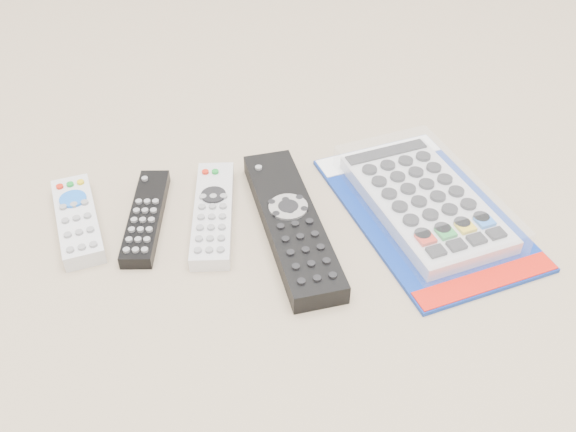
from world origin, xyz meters
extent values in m
plane|color=tan|center=(0.00, 0.00, 0.00)|extent=(5.00, 5.00, 0.00)
cube|color=silver|center=(-0.21, 0.05, 0.01)|extent=(0.07, 0.16, 0.02)
cylinder|color=blue|center=(-0.22, 0.07, 0.02)|extent=(0.04, 0.04, 0.00)
cube|color=black|center=(-0.13, 0.04, 0.01)|extent=(0.06, 0.17, 0.02)
cube|color=silver|center=(-0.05, 0.03, 0.01)|extent=(0.07, 0.19, 0.02)
cylinder|color=black|center=(-0.05, 0.05, 0.02)|extent=(0.03, 0.03, 0.00)
cube|color=black|center=(0.04, -0.01, 0.01)|extent=(0.08, 0.26, 0.02)
cylinder|color=silver|center=(0.04, 0.01, 0.03)|extent=(0.05, 0.05, 0.00)
cube|color=navy|center=(0.21, 0.00, 0.00)|extent=(0.23, 0.32, 0.01)
cube|color=white|center=(0.18, 0.12, 0.01)|extent=(0.18, 0.07, 0.00)
cube|color=red|center=(0.23, -0.13, 0.01)|extent=(0.17, 0.06, 0.00)
cube|color=silver|center=(0.21, 0.00, 0.01)|extent=(0.16, 0.24, 0.02)
cube|color=white|center=(0.21, 0.00, 0.02)|extent=(0.18, 0.26, 0.03)
camera|label=1|loc=(-0.07, -0.57, 0.52)|focal=40.00mm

